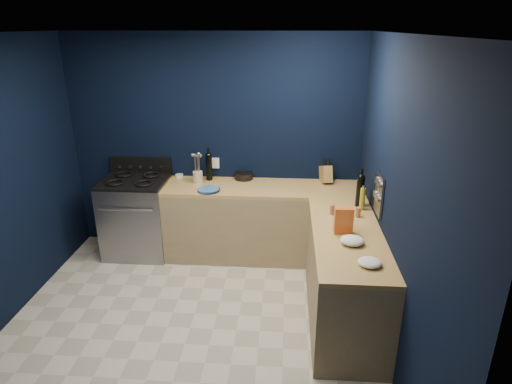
# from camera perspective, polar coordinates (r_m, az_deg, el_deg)

# --- Properties ---
(floor) EXTENTS (3.50, 3.50, 0.02)m
(floor) POSITION_cam_1_polar(r_m,az_deg,el_deg) (4.30, -8.68, -17.42)
(floor) COLOR #BBB4A2
(floor) RESTS_ON ground
(ceiling) EXTENTS (3.50, 3.50, 0.02)m
(ceiling) POSITION_cam_1_polar(r_m,az_deg,el_deg) (3.38, -11.27, 19.99)
(ceiling) COLOR silver
(ceiling) RESTS_ON ground
(wall_back) EXTENTS (3.50, 0.02, 2.60)m
(wall_back) POSITION_cam_1_polar(r_m,az_deg,el_deg) (5.28, -5.41, 6.18)
(wall_back) COLOR black
(wall_back) RESTS_ON ground
(wall_right) EXTENTS (0.02, 3.50, 2.60)m
(wall_right) POSITION_cam_1_polar(r_m,az_deg,el_deg) (3.65, 18.13, -1.77)
(wall_right) COLOR black
(wall_right) RESTS_ON ground
(wall_front) EXTENTS (3.50, 0.02, 2.60)m
(wall_front) POSITION_cam_1_polar(r_m,az_deg,el_deg) (2.20, -20.94, -18.61)
(wall_front) COLOR black
(wall_front) RESTS_ON ground
(cab_back) EXTENTS (2.30, 0.63, 0.86)m
(cab_back) POSITION_cam_1_polar(r_m,az_deg,el_deg) (5.21, 0.89, -4.14)
(cab_back) COLOR #94805B
(cab_back) RESTS_ON floor
(top_back) EXTENTS (2.30, 0.63, 0.04)m
(top_back) POSITION_cam_1_polar(r_m,az_deg,el_deg) (5.03, 0.92, 0.50)
(top_back) COLOR olive
(top_back) RESTS_ON cab_back
(cab_right) EXTENTS (0.63, 1.67, 0.86)m
(cab_right) POSITION_cam_1_polar(r_m,az_deg,el_deg) (4.23, 11.55, -11.07)
(cab_right) COLOR #94805B
(cab_right) RESTS_ON floor
(top_right) EXTENTS (0.63, 1.67, 0.04)m
(top_right) POSITION_cam_1_polar(r_m,az_deg,el_deg) (4.01, 12.02, -5.62)
(top_right) COLOR olive
(top_right) RESTS_ON cab_right
(gas_range) EXTENTS (0.76, 0.66, 0.92)m
(gas_range) POSITION_cam_1_polar(r_m,az_deg,el_deg) (5.47, -15.34, -3.28)
(gas_range) COLOR gray
(gas_range) RESTS_ON floor
(oven_door) EXTENTS (0.59, 0.02, 0.42)m
(oven_door) POSITION_cam_1_polar(r_m,az_deg,el_deg) (5.21, -16.43, -4.81)
(oven_door) COLOR black
(oven_door) RESTS_ON gas_range
(cooktop) EXTENTS (0.76, 0.66, 0.03)m
(cooktop) POSITION_cam_1_polar(r_m,az_deg,el_deg) (5.30, -15.84, 1.40)
(cooktop) COLOR black
(cooktop) RESTS_ON gas_range
(backguard) EXTENTS (0.76, 0.06, 0.20)m
(backguard) POSITION_cam_1_polar(r_m,az_deg,el_deg) (5.54, -14.94, 3.47)
(backguard) COLOR black
(backguard) RESTS_ON gas_range
(spice_panel) EXTENTS (0.02, 0.28, 0.38)m
(spice_panel) POSITION_cam_1_polar(r_m,az_deg,el_deg) (4.19, 15.95, -0.34)
(spice_panel) COLOR gray
(spice_panel) RESTS_ON wall_right
(wall_outlet) EXTENTS (0.09, 0.02, 0.13)m
(wall_outlet) POSITION_cam_1_polar(r_m,az_deg,el_deg) (5.32, -5.37, 3.83)
(wall_outlet) COLOR white
(wall_outlet) RESTS_ON wall_back
(plate_stack) EXTENTS (0.31, 0.31, 0.03)m
(plate_stack) POSITION_cam_1_polar(r_m,az_deg,el_deg) (4.91, -6.28, 0.27)
(plate_stack) COLOR #2D4A9F
(plate_stack) RESTS_ON top_back
(ramekin) EXTENTS (0.11, 0.11, 0.04)m
(ramekin) POSITION_cam_1_polar(r_m,az_deg,el_deg) (5.41, -10.10, 2.11)
(ramekin) COLOR white
(ramekin) RESTS_ON top_back
(utensil_crock) EXTENTS (0.12, 0.12, 0.14)m
(utensil_crock) POSITION_cam_1_polar(r_m,az_deg,el_deg) (5.17, -7.69, 1.96)
(utensil_crock) COLOR beige
(utensil_crock) RESTS_ON top_back
(wine_bottle_back) EXTENTS (0.10, 0.10, 0.31)m
(wine_bottle_back) POSITION_cam_1_polar(r_m,az_deg,el_deg) (5.23, -6.23, 3.25)
(wine_bottle_back) COLOR black
(wine_bottle_back) RESTS_ON top_back
(lemon_basket) EXTENTS (0.26, 0.26, 0.08)m
(lemon_basket) POSITION_cam_1_polar(r_m,az_deg,el_deg) (5.26, -1.63, 2.16)
(lemon_basket) COLOR black
(lemon_basket) RESTS_ON top_back
(knife_block) EXTENTS (0.16, 0.26, 0.25)m
(knife_block) POSITION_cam_1_polar(r_m,az_deg,el_deg) (5.20, 9.20, 2.33)
(knife_block) COLOR olive
(knife_block) RESTS_ON top_back
(wine_bottle_right) EXTENTS (0.11, 0.11, 0.33)m
(wine_bottle_right) POSITION_cam_1_polar(r_m,az_deg,el_deg) (4.55, 13.57, 0.07)
(wine_bottle_right) COLOR black
(wine_bottle_right) RESTS_ON top_right
(oil_bottle) EXTENTS (0.07, 0.07, 0.23)m
(oil_bottle) POSITION_cam_1_polar(r_m,az_deg,el_deg) (4.49, 13.87, -0.92)
(oil_bottle) COLOR olive
(oil_bottle) RESTS_ON top_right
(spice_jar_near) EXTENTS (0.05, 0.05, 0.10)m
(spice_jar_near) POSITION_cam_1_polar(r_m,az_deg,el_deg) (4.34, 10.04, -2.32)
(spice_jar_near) COLOR olive
(spice_jar_near) RESTS_ON top_right
(spice_jar_far) EXTENTS (0.06, 0.06, 0.10)m
(spice_jar_far) POSITION_cam_1_polar(r_m,az_deg,el_deg) (4.34, 13.34, -2.62)
(spice_jar_far) COLOR olive
(spice_jar_far) RESTS_ON top_right
(crouton_bag) EXTENTS (0.17, 0.08, 0.24)m
(crouton_bag) POSITION_cam_1_polar(r_m,az_deg,el_deg) (3.95, 11.48, -3.71)
(crouton_bag) COLOR #AE1E1B
(crouton_bag) RESTS_ON top_right
(towel_front) EXTENTS (0.26, 0.24, 0.07)m
(towel_front) POSITION_cam_1_polar(r_m,az_deg,el_deg) (3.81, 12.57, -6.27)
(towel_front) COLOR white
(towel_front) RESTS_ON top_right
(towel_end) EXTENTS (0.22, 0.21, 0.06)m
(towel_end) POSITION_cam_1_polar(r_m,az_deg,el_deg) (3.53, 14.77, -8.97)
(towel_end) COLOR white
(towel_end) RESTS_ON top_right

